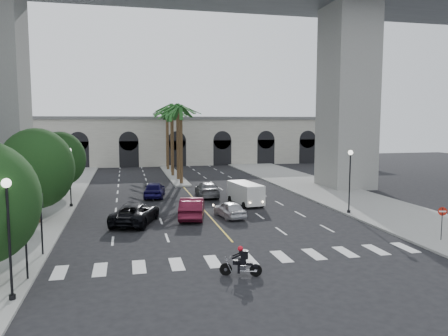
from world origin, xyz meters
TOP-DOWN VIEW (x-y plane):
  - ground at (0.00, 0.00)m, footprint 140.00×140.00m
  - sidewalk_left at (-15.00, 15.00)m, footprint 8.00×100.00m
  - sidewalk_right at (15.00, 15.00)m, footprint 8.00×100.00m
  - median at (0.00, 38.00)m, footprint 2.00×24.00m
  - pier_building at (0.00, 55.00)m, footprint 71.00×10.50m
  - bridge at (3.42, 22.00)m, footprint 75.00×13.00m
  - palm_a at (0.00, 28.00)m, footprint 3.20×3.20m
  - palm_b at (0.10, 32.00)m, footprint 3.20×3.20m
  - palm_c at (-0.20, 36.00)m, footprint 3.20×3.20m
  - palm_d at (0.15, 40.00)m, footprint 3.20×3.20m
  - palm_e at (-0.10, 44.00)m, footprint 3.20×3.20m
  - palm_f at (0.20, 48.00)m, footprint 3.20×3.20m
  - street_tree_mid at (-13.00, 10.00)m, footprint 5.44×5.44m
  - street_tree_far at (-13.00, 22.00)m, footprint 5.04×5.04m
  - lamp_post_left_near at (-11.40, -5.00)m, footprint 0.40×0.40m
  - lamp_post_left_far at (-11.40, 16.00)m, footprint 0.40×0.40m
  - lamp_post_right at (11.40, 8.00)m, footprint 0.40×0.40m
  - traffic_signal_near at (-11.30, -2.50)m, footprint 0.25×0.18m
  - traffic_signal_far at (-11.30, 1.50)m, footprint 0.25×0.18m
  - motorcycle_rider at (-1.02, -4.02)m, footprint 2.05×0.84m
  - car_a at (1.50, 9.09)m, footprint 2.16×4.11m
  - car_b at (-1.50, 9.40)m, footprint 2.84×5.44m
  - car_c at (-5.94, 8.60)m, footprint 4.28×6.22m
  - car_d at (1.50, 18.98)m, footprint 2.35×5.29m
  - car_e at (-3.80, 19.72)m, footprint 2.61×5.01m
  - cargo_van at (4.16, 13.88)m, footprint 2.46×4.96m
  - pedestrian_b at (-12.90, 4.71)m, footprint 1.00×0.99m
  - do_not_enter_sign at (13.00, -0.91)m, footprint 0.53×0.22m

SIDE VIEW (x-z plane):
  - ground at x=0.00m, z-range 0.00..0.00m
  - sidewalk_left at x=-15.00m, z-range 0.00..0.15m
  - sidewalk_right at x=15.00m, z-range 0.00..0.15m
  - median at x=0.00m, z-range 0.00..0.20m
  - car_a at x=1.50m, z-range 0.00..1.33m
  - motorcycle_rider at x=-1.02m, z-range -0.07..1.46m
  - car_d at x=1.50m, z-range 0.00..1.51m
  - car_c at x=-5.94m, z-range 0.00..1.58m
  - car_e at x=-3.80m, z-range 0.00..1.63m
  - car_b at x=-1.50m, z-range 0.00..1.71m
  - pedestrian_b at x=-12.90m, z-range 0.15..1.77m
  - cargo_van at x=4.16m, z-range 0.12..2.14m
  - do_not_enter_sign at x=13.00m, z-range 0.51..2.79m
  - traffic_signal_near at x=-11.30m, z-range 0.69..4.34m
  - traffic_signal_far at x=-11.30m, z-range 0.69..4.34m
  - lamp_post_left_near at x=-11.40m, z-range 0.55..5.90m
  - lamp_post_left_far at x=-11.40m, z-range 0.55..5.90m
  - lamp_post_right at x=11.40m, z-range 0.55..5.90m
  - street_tree_far at x=-13.00m, z-range 0.56..7.24m
  - street_tree_mid at x=-13.00m, z-range 0.61..7.81m
  - pier_building at x=0.00m, z-range 0.02..8.52m
  - palm_c at x=-0.20m, z-range 3.86..13.96m
  - palm_a at x=0.00m, z-range 3.95..14.25m
  - palm_e at x=-0.10m, z-range 3.99..14.39m
  - palm_b at x=0.10m, z-range 4.07..14.67m
  - palm_f at x=0.20m, z-range 4.11..14.81m
  - palm_d at x=0.15m, z-range 4.20..15.10m
  - bridge at x=3.42m, z-range 5.51..31.51m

